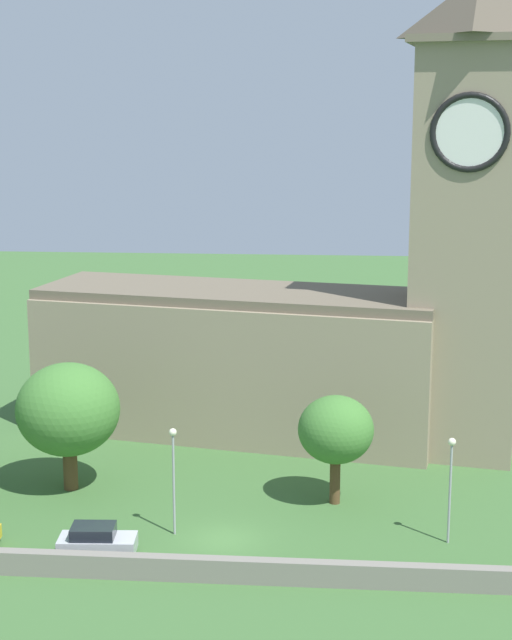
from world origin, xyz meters
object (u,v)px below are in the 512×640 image
at_px(church, 318,312).
at_px(streetlamp_west_mid, 173,463).
at_px(car_silver, 96,541).
at_px(tree_churchyard, 336,430).
at_px(tree_by_tower, 68,410).
at_px(streetlamp_central, 451,472).

distance_m(church, streetlamp_west_mid, 20.63).
bearing_deg(car_silver, tree_churchyard, 34.20).
xyz_separation_m(streetlamp_west_mid, tree_by_tower, (-7.83, 6.44, 1.00)).
distance_m(streetlamp_west_mid, streetlamp_central, 15.64).
height_order(church, streetlamp_west_mid, church).
bearing_deg(church, streetlamp_west_mid, -112.93).
distance_m(church, tree_by_tower, 20.10).
relative_size(car_silver, streetlamp_west_mid, 0.68).
xyz_separation_m(car_silver, tree_churchyard, (12.97, 8.81, 3.82)).
bearing_deg(tree_by_tower, car_silver, -67.46).
xyz_separation_m(church, tree_churchyard, (1.43, -12.92, -4.82)).
relative_size(church, tree_churchyard, 5.35).
distance_m(car_silver, tree_churchyard, 16.14).
height_order(church, streetlamp_central, church).
relative_size(church, car_silver, 8.53).
height_order(streetlamp_west_mid, tree_churchyard, tree_churchyard).
relative_size(car_silver, tree_churchyard, 0.63).
height_order(tree_by_tower, tree_churchyard, tree_by_tower).
height_order(church, tree_churchyard, church).
bearing_deg(tree_churchyard, streetlamp_west_mid, -149.38).
bearing_deg(streetlamp_central, car_silver, -169.83).
bearing_deg(car_silver, tree_by_tower, 112.54).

